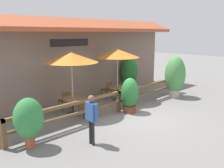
{
  "coord_description": "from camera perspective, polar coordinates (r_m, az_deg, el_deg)",
  "views": [
    {
      "loc": [
        -7.92,
        -6.2,
        3.48
      ],
      "look_at": [
        -0.05,
        1.41,
        1.22
      ],
      "focal_mm": 40.0,
      "sensor_mm": 36.0,
      "label": 1
    }
  ],
  "objects": [
    {
      "name": "patio_umbrella_near",
      "position": [
        10.69,
        -9.27,
        5.98
      ],
      "size": [
        2.27,
        2.27,
        2.7
      ],
      "color": "#B7B2A8",
      "rests_on": "ground"
    },
    {
      "name": "chair_near_streetside",
      "position": [
        10.57,
        -6.41,
        -4.92
      ],
      "size": [
        0.46,
        0.46,
        0.85
      ],
      "rotation": [
        0.0,
        0.0,
        -0.09
      ],
      "color": "brown",
      "rests_on": "ground"
    },
    {
      "name": "patio_railing",
      "position": [
        11.09,
        1.51,
        -2.9
      ],
      "size": [
        10.4,
        0.14,
        0.95
      ],
      "color": "brown",
      "rests_on": "ground"
    },
    {
      "name": "potted_plant_broad_leaf",
      "position": [
        14.0,
        14.22,
        1.86
      ],
      "size": [
        1.21,
        1.09,
        2.24
      ],
      "color": "#B7AD99",
      "rests_on": "ground"
    },
    {
      "name": "ground_plane",
      "position": [
        10.64,
        5.69,
        -7.5
      ],
      "size": [
        60.0,
        60.0,
        0.0
      ],
      "primitive_type": "plane",
      "color": "slate"
    },
    {
      "name": "potted_plant_corner_fern",
      "position": [
        15.34,
        3.96,
        2.81
      ],
      "size": [
        1.11,
        1.0,
        2.06
      ],
      "color": "#B7AD99",
      "rests_on": "ground"
    },
    {
      "name": "patio_umbrella_middle",
      "position": [
        12.79,
        1.26,
        7.03
      ],
      "size": [
        2.27,
        2.27,
        2.7
      ],
      "color": "#B7B2A8",
      "rests_on": "ground"
    },
    {
      "name": "building_facade",
      "position": [
        13.06,
        -8.43,
        5.74
      ],
      "size": [
        14.28,
        1.49,
        4.23
      ],
      "color": "gray",
      "rests_on": "ground"
    },
    {
      "name": "potted_plant_tall_tropical",
      "position": [
        8.0,
        -18.53,
        -7.63
      ],
      "size": [
        0.92,
        0.83,
        1.59
      ],
      "color": "#9E4C33",
      "rests_on": "ground"
    },
    {
      "name": "chair_middle_streetside",
      "position": [
        12.64,
        3.71,
        -2.11
      ],
      "size": [
        0.43,
        0.43,
        0.85
      ],
      "rotation": [
        0.0,
        0.0,
        0.02
      ],
      "color": "brown",
      "rests_on": "ground"
    },
    {
      "name": "chair_near_wallside",
      "position": [
        11.63,
        -10.71,
        -3.53
      ],
      "size": [
        0.49,
        0.49,
        0.85
      ],
      "rotation": [
        0.0,
        0.0,
        2.95
      ],
      "color": "brown",
      "rests_on": "ground"
    },
    {
      "name": "potted_plant_entrance_palm",
      "position": [
        11.02,
        4.08,
        -2.53
      ],
      "size": [
        0.83,
        0.75,
        1.55
      ],
      "color": "brown",
      "rests_on": "ground"
    },
    {
      "name": "chair_middle_wallside",
      "position": [
        13.59,
        -1.01,
        -1.11
      ],
      "size": [
        0.44,
        0.44,
        0.85
      ],
      "rotation": [
        0.0,
        0.0,
        3.19
      ],
      "color": "brown",
      "rests_on": "ground"
    },
    {
      "name": "pedestrian",
      "position": [
        7.8,
        -4.72,
        -6.68
      ],
      "size": [
        0.27,
        0.56,
        1.61
      ],
      "rotation": [
        0.0,
        0.0,
        -1.73
      ],
      "color": "black",
      "rests_on": "ground"
    },
    {
      "name": "dining_table_near",
      "position": [
        11.03,
        -8.95,
        -3.82
      ],
      "size": [
        0.97,
        0.97,
        0.71
      ],
      "color": "olive",
      "rests_on": "ground"
    },
    {
      "name": "dining_table_middle",
      "position": [
        13.08,
        1.23,
        -1.23
      ],
      "size": [
        0.97,
        0.97,
        0.71
      ],
      "color": "olive",
      "rests_on": "ground"
    }
  ]
}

